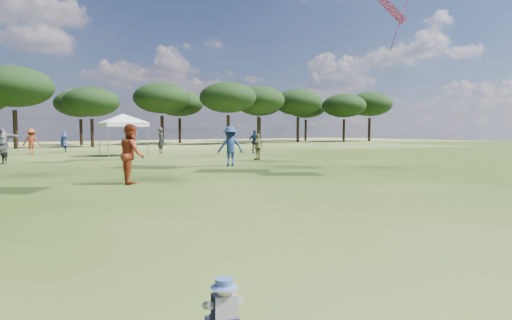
{
  "coord_description": "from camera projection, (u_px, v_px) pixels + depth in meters",
  "views": [
    {
      "loc": [
        -2.26,
        -0.7,
        1.71
      ],
      "look_at": [
        0.22,
        2.66,
        1.42
      ],
      "focal_mm": 30.0,
      "sensor_mm": 36.0,
      "label": 1
    }
  ],
  "objects": [
    {
      "name": "festival_crowd",
      "position": [
        20.0,
        147.0,
        21.78
      ],
      "size": [
        29.54,
        23.64,
        1.91
      ],
      "color": "silver",
      "rests_on": "ground"
    },
    {
      "name": "tent_right",
      "position": [
        123.0,
        116.0,
        28.3
      ],
      "size": [
        5.49,
        5.49,
        3.1
      ],
      "rotation": [
        0.0,
        0.0,
        -0.08
      ],
      "color": "gray",
      "rests_on": "ground"
    },
    {
      "name": "toddler",
      "position": [
        224.0,
        309.0,
        3.58
      ],
      "size": [
        0.35,
        0.38,
        0.48
      ],
      "rotation": [
        0.0,
        0.0,
        -0.25
      ],
      "color": "black",
      "rests_on": "ground"
    }
  ]
}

